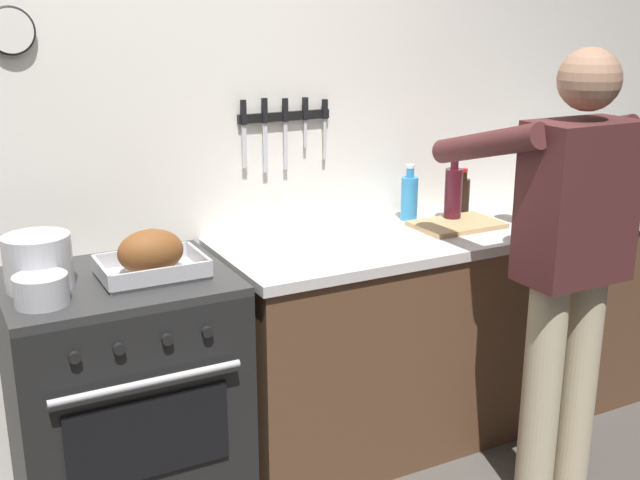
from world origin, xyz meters
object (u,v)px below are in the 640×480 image
object	(u,v)px
person_cook	(568,253)
roasting_pan	(151,256)
saucepan	(41,290)
bottle_wine_red	(453,194)
cutting_board	(457,225)
bottle_soy_sauce	(463,195)
stock_pot	(38,262)
stove	(125,397)
bottle_dish_soap	(409,197)

from	to	relation	value
person_cook	roasting_pan	bearing A→B (deg)	60.29
saucepan	bottle_wine_red	xyz separation A→B (m)	(1.71, 0.20, 0.08)
saucepan	cutting_board	xyz separation A→B (m)	(1.68, 0.13, -0.04)
cutting_board	bottle_soy_sauce	world-z (taller)	bottle_soy_sauce
cutting_board	bottle_soy_sauce	distance (m)	0.26
stock_pot	saucepan	bearing A→B (deg)	-96.88
bottle_soy_sauce	roasting_pan	bearing A→B (deg)	-172.12
stove	bottle_dish_soap	xyz separation A→B (m)	(1.31, 0.17, 0.55)
person_cook	bottle_soy_sauce	distance (m)	0.80
stove	bottle_wine_red	bearing A→B (deg)	2.12
roasting_pan	bottle_dish_soap	bearing A→B (deg)	10.32
cutting_board	bottle_soy_sauce	xyz separation A→B (m)	(0.17, 0.18, 0.07)
stove	stock_pot	distance (m)	0.59
cutting_board	bottle_dish_soap	bearing A→B (deg)	120.20
person_cook	stock_pot	world-z (taller)	person_cook
stove	bottle_dish_soap	size ratio (longest dim) A/B	3.73
cutting_board	roasting_pan	bearing A→B (deg)	-178.88
roasting_pan	bottle_soy_sauce	size ratio (longest dim) A/B	1.76
stove	saucepan	distance (m)	0.58
saucepan	cutting_board	size ratio (longest dim) A/B	0.46
person_cook	bottle_dish_soap	bearing A→B (deg)	3.64
stove	bottle_dish_soap	world-z (taller)	bottle_dish_soap
roasting_pan	bottle_wine_red	xyz separation A→B (m)	(1.34, 0.10, 0.05)
person_cook	bottle_dish_soap	distance (m)	0.81
stove	saucepan	size ratio (longest dim) A/B	5.40
person_cook	cutting_board	size ratio (longest dim) A/B	4.61
bottle_wine_red	bottle_soy_sauce	distance (m)	0.18
stove	stock_pot	size ratio (longest dim) A/B	4.15
person_cook	bottle_soy_sauce	xyz separation A→B (m)	(0.14, 0.78, 0.03)
stove	bottle_soy_sauce	size ratio (longest dim) A/B	4.50
stock_pot	saucepan	distance (m)	0.16
bottle_dish_soap	saucepan	bearing A→B (deg)	-168.58
roasting_pan	bottle_wine_red	bearing A→B (deg)	4.20
stove	cutting_board	bearing A→B (deg)	-0.77
saucepan	cutting_board	world-z (taller)	saucepan
person_cook	saucepan	size ratio (longest dim) A/B	9.96
stove	bottle_wine_red	size ratio (longest dim) A/B	3.05
cutting_board	stock_pot	bearing A→B (deg)	178.91
saucepan	stock_pot	bearing A→B (deg)	83.12
stove	bottle_wine_red	world-z (taller)	bottle_wine_red
stove	roasting_pan	size ratio (longest dim) A/B	2.56
stove	stock_pot	world-z (taller)	stock_pot
bottle_dish_soap	bottle_soy_sauce	bearing A→B (deg)	-2.77
bottle_dish_soap	person_cook	bearing A→B (deg)	-80.11
stove	roasting_pan	world-z (taller)	roasting_pan
roasting_pan	stock_pot	size ratio (longest dim) A/B	1.62
stove	stock_pot	bearing A→B (deg)	177.01
stock_pot	bottle_wine_red	distance (m)	1.69
roasting_pan	bottle_wine_red	distance (m)	1.34
bottle_soy_sauce	saucepan	bearing A→B (deg)	-170.67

